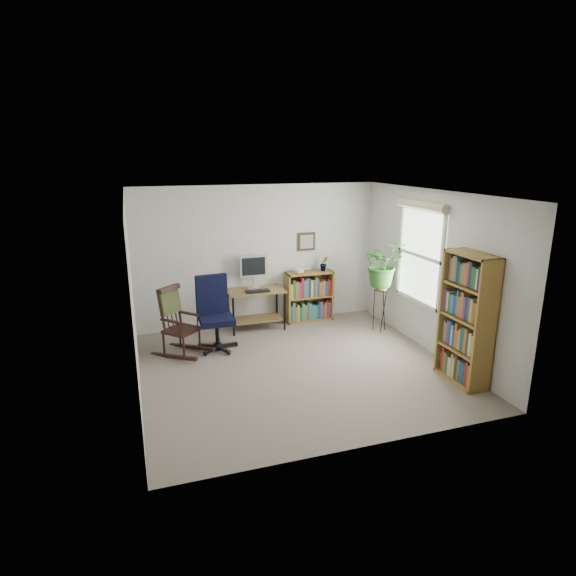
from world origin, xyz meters
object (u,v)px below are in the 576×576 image
object	(u,v)px
desk	(256,309)
rocking_chair	(181,321)
office_chair	(216,314)
low_bookshelf	(309,296)
tall_bookshelf	(466,319)

from	to	relation	value
desk	rocking_chair	bearing A→B (deg)	-151.54
office_chair	low_bookshelf	size ratio (longest dim) A/B	1.29
rocking_chair	office_chair	bearing A→B (deg)	-42.51
rocking_chair	low_bookshelf	distance (m)	2.47
rocking_chair	low_bookshelf	size ratio (longest dim) A/B	1.18
desk	tall_bookshelf	size ratio (longest dim) A/B	0.56
rocking_chair	tall_bookshelf	distance (m)	3.96
desk	low_bookshelf	world-z (taller)	low_bookshelf
low_bookshelf	tall_bookshelf	world-z (taller)	tall_bookshelf
desk	tall_bookshelf	xyz separation A→B (m)	(2.06, -2.75, 0.51)
low_bookshelf	desk	bearing A→B (deg)	-173.18
rocking_chair	low_bookshelf	world-z (taller)	rocking_chair
desk	low_bookshelf	bearing A→B (deg)	6.82
desk	rocking_chair	xyz separation A→B (m)	(-1.32, -0.72, 0.18)
rocking_chair	tall_bookshelf	xyz separation A→B (m)	(3.38, -2.03, 0.33)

